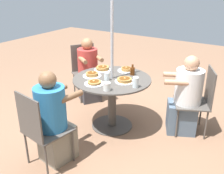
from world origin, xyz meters
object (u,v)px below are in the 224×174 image
diner_north (54,121)px  syrup_bottle (132,71)px  patio_chair_north (40,127)px  pancake_plate_b (94,83)px  diner_east (185,99)px  drinking_glass_b (136,82)px  patio_chair_south (85,68)px  drinking_glass_a (107,76)px  pancake_plate_c (126,70)px  pancake_plate_d (92,75)px  pancake_plate_a (125,80)px  patio_table (112,92)px  pancake_plate_e (103,69)px  patio_chair_east (199,98)px  coffee_cup (107,87)px  diner_south (89,73)px

diner_north → syrup_bottle: 1.35m
patio_chair_north → pancake_plate_b: patio_chair_north is taller
diner_east → drinking_glass_b: (0.54, -0.50, 0.32)m
diner_east → syrup_bottle: size_ratio=7.19×
patio_chair_south → drinking_glass_a: 1.27m
pancake_plate_c → pancake_plate_d: pancake_plate_d is taller
diner_north → pancake_plate_d: diner_north is taller
pancake_plate_a → patio_chair_south: bearing=-119.6°
pancake_plate_d → drinking_glass_b: size_ratio=1.94×
syrup_bottle → pancake_plate_c: bearing=-123.6°
patio_table → pancake_plate_d: size_ratio=4.18×
pancake_plate_c → syrup_bottle: bearing=56.4°
patio_chair_north → pancake_plate_e: (-1.40, -0.12, 0.25)m
diner_north → patio_chair_east: bearing=59.3°
pancake_plate_a → drinking_glass_a: bearing=-72.8°
pancake_plate_c → pancake_plate_d: bearing=-32.7°
diner_north → diner_east: size_ratio=1.02×
diner_east → pancake_plate_a: (0.46, -0.71, 0.28)m
pancake_plate_b → syrup_bottle: syrup_bottle is taller
patio_chair_south → pancake_plate_e: patio_chair_south is taller
patio_chair_south → patio_chair_north: bearing=57.5°
coffee_cup → pancake_plate_a: bearing=173.3°
pancake_plate_a → pancake_plate_c: bearing=-153.7°
diner_south → pancake_plate_a: bearing=94.6°
patio_chair_east → coffee_cup: (0.90, -0.92, 0.28)m
pancake_plate_d → pancake_plate_e: 0.30m
patio_table → pancake_plate_c: size_ratio=4.18×
patio_chair_south → drinking_glass_b: patio_chair_south is taller
patio_chair_east → coffee_cup: size_ratio=9.25×
pancake_plate_b → pancake_plate_c: bearing=171.6°
patio_table → drinking_glass_a: (0.10, -0.02, 0.26)m
patio_chair_east → patio_chair_south: size_ratio=1.00×
pancake_plate_a → pancake_plate_d: (0.06, -0.49, 0.00)m
patio_chair_north → diner_north: (-0.18, 0.03, -0.01)m
syrup_bottle → drinking_glass_b: size_ratio=1.16×
drinking_glass_a → pancake_plate_c: bearing=175.3°
patio_chair_north → patio_chair_east: size_ratio=1.00×
diner_north → patio_chair_south: 1.88m
pancake_plate_a → coffee_cup: 0.37m
pancake_plate_b → pancake_plate_d: 0.29m
pancake_plate_a → pancake_plate_e: size_ratio=1.00×
pancake_plate_c → drinking_glass_b: (0.48, 0.41, 0.05)m
patio_chair_north → pancake_plate_c: patio_chair_north is taller
syrup_bottle → pancake_plate_b: bearing=-23.9°
patio_chair_east → patio_chair_north: bearing=118.2°
diner_east → drinking_glass_b: size_ratio=8.34×
patio_chair_north → diner_east: (-1.62, 1.10, -0.03)m
patio_chair_north → diner_north: size_ratio=0.83×
patio_chair_east → diner_east: (0.08, -0.17, -0.03)m
patio_table → pancake_plate_e: pancake_plate_e is taller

